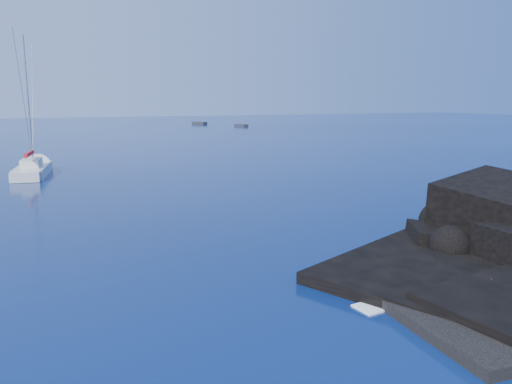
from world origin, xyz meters
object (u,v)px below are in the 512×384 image
Objects in this scene: sailboat at (33,175)px; distant_boat_a at (199,124)px; sunbather at (481,284)px; distant_boat_b at (241,126)px.

sailboat is 2.49× the size of distant_boat_a.
distant_boat_b is at bearing 74.04° from sunbather.
sunbather is 0.41× the size of distant_boat_b.
distant_boat_a is (31.77, 123.68, -0.52)m from sunbather.
sunbather is (13.12, -37.63, 0.52)m from sailboat.
distant_boat_a is at bearing 97.28° from distant_boat_b.
sailboat is 97.05m from distant_boat_a.
sailboat is 86.55m from distant_boat_b.
sunbather is 127.69m from distant_boat_a.
distant_boat_b is at bearing 63.35° from sailboat.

